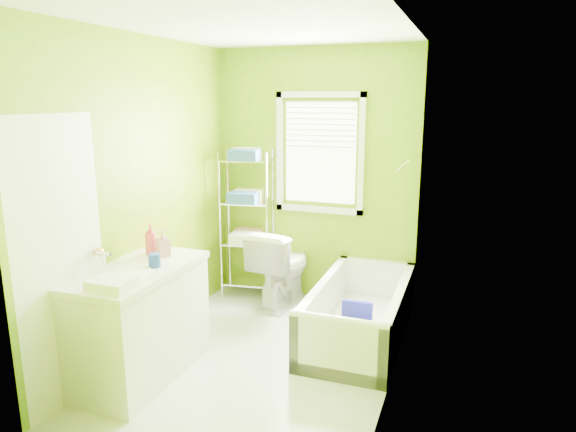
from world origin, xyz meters
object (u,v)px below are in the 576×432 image
(bathtub, at_px, (359,321))
(toilet, at_px, (281,266))
(wire_shelf_unit, at_px, (248,208))
(vanity, at_px, (140,319))

(bathtub, xyz_separation_m, toilet, (-0.93, 0.51, 0.24))
(bathtub, distance_m, wire_shelf_unit, 1.70)
(bathtub, relative_size, vanity, 1.41)
(toilet, bearing_deg, wire_shelf_unit, -11.89)
(bathtub, bearing_deg, wire_shelf_unit, 154.47)
(bathtub, height_order, toilet, toilet)
(bathtub, relative_size, toilet, 1.99)
(vanity, bearing_deg, wire_shelf_unit, 87.38)
(vanity, relative_size, wire_shelf_unit, 0.73)
(toilet, bearing_deg, vanity, 79.01)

